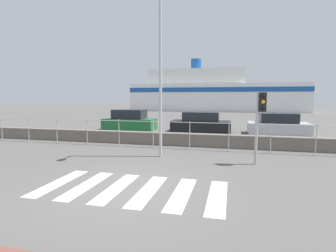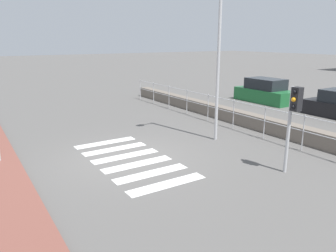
# 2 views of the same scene
# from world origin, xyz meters

# --- Properties ---
(ground_plane) EXTENTS (160.00, 160.00, 0.00)m
(ground_plane) POSITION_xyz_m (0.00, 0.00, 0.00)
(ground_plane) COLOR #565451
(crosswalk) EXTENTS (4.95, 2.40, 0.01)m
(crosswalk) POSITION_xyz_m (0.24, 0.00, 0.00)
(crosswalk) COLOR silver
(crosswalk) RESTS_ON ground_plane
(seawall) EXTENTS (21.84, 0.55, 0.62)m
(seawall) POSITION_xyz_m (0.00, 6.53, 0.31)
(seawall) COLOR #6B6056
(seawall) RESTS_ON ground_plane
(harbor_fence) EXTENTS (19.69, 0.04, 1.33)m
(harbor_fence) POSITION_xyz_m (-0.00, 5.66, 0.86)
(harbor_fence) COLOR #B2B2B5
(harbor_fence) RESTS_ON ground_plane
(traffic_light_far) EXTENTS (0.34, 0.32, 2.61)m
(traffic_light_far) POSITION_xyz_m (3.77, 3.48, 1.92)
(traffic_light_far) COLOR #B2B2B5
(traffic_light_far) RESTS_ON ground_plane
(streetlamp) EXTENTS (0.32, 0.96, 6.71)m
(streetlamp) POSITION_xyz_m (-0.04, 3.76, 4.09)
(streetlamp) COLOR #B2B2B5
(streetlamp) RESTS_ON ground_plane
(parked_car_green) EXTENTS (3.87, 1.73, 1.51)m
(parked_car_green) POSITION_xyz_m (-4.68, 11.99, 0.64)
(parked_car_green) COLOR #1E6633
(parked_car_green) RESTS_ON ground_plane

